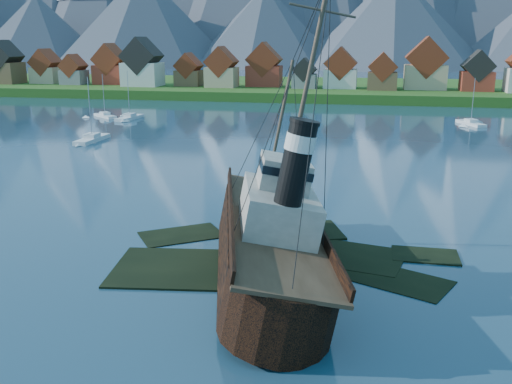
% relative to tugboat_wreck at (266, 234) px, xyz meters
% --- Properties ---
extents(ground, '(1400.00, 1400.00, 0.00)m').
position_rel_tugboat_wreck_xyz_m(ground, '(-1.06, 0.86, -3.23)').
color(ground, '#1D3D52').
rests_on(ground, ground).
extents(shoal, '(31.71, 21.24, 1.14)m').
position_rel_tugboat_wreck_xyz_m(shoal, '(0.72, 3.01, -3.58)').
color(shoal, black).
rests_on(shoal, ground).
extents(shore_bank, '(600.00, 80.00, 3.20)m').
position_rel_tugboat_wreck_xyz_m(shore_bank, '(-1.06, 170.86, -3.23)').
color(shore_bank, '#264A15').
rests_on(shore_bank, ground).
extents(seawall, '(600.00, 2.50, 2.00)m').
position_rel_tugboat_wreck_xyz_m(seawall, '(-1.06, 132.86, -3.23)').
color(seawall, '#3F3D38').
rests_on(seawall, ground).
extents(town, '(250.96, 16.69, 17.30)m').
position_rel_tugboat_wreck_xyz_m(town, '(-34.18, 153.04, 5.75)').
color(town, maroon).
rests_on(town, ground).
extents(tugboat_wreck, '(7.56, 32.57, 25.81)m').
position_rel_tugboat_wreck_xyz_m(tugboat_wreck, '(0.00, 0.00, 0.00)').
color(tugboat_wreck, black).
rests_on(tugboat_wreck, ground).
extents(sailboat_a, '(2.67, 10.61, 12.95)m').
position_rel_tugboat_wreck_xyz_m(sailboat_a, '(-45.12, 56.02, -2.94)').
color(sailboat_a, silver).
rests_on(sailboat_a, ground).
extents(sailboat_c, '(8.21, 7.23, 11.32)m').
position_rel_tugboat_wreck_xyz_m(sailboat_c, '(-58.62, 89.34, -2.98)').
color(sailboat_c, silver).
rests_on(sailboat_c, ground).
extents(sailboat_e, '(5.88, 9.88, 11.23)m').
position_rel_tugboat_wreck_xyz_m(sailboat_e, '(31.02, 94.20, -2.99)').
color(sailboat_e, silver).
rests_on(sailboat_e, ground).
extents(sailboat_f, '(3.65, 10.57, 12.42)m').
position_rel_tugboat_wreck_xyz_m(sailboat_f, '(-50.85, 87.03, -2.96)').
color(sailboat_f, silver).
rests_on(sailboat_f, ground).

